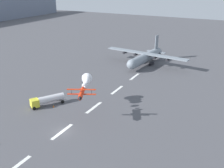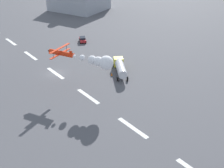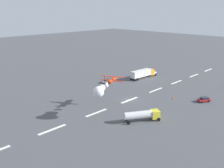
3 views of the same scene
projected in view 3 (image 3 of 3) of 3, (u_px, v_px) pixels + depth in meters
The scene contains 15 objects.
ground_plane at pixel (130, 100), 83.48m from camera, with size 440.00×440.00×0.00m, color #4C4C51.
runway_stripe_0 at pixel (208, 70), 124.18m from camera, with size 8.00×0.90×0.01m, color white.
runway_stripe_1 at pixel (194, 76), 114.00m from camera, with size 8.00×0.90×0.01m, color white.
runway_stripe_2 at pixel (177, 82), 103.83m from camera, with size 8.00×0.90×0.01m, color white.
runway_stripe_3 at pixel (156, 90), 93.65m from camera, with size 8.00×0.90×0.01m, color white.
runway_stripe_4 at pixel (130, 100), 83.48m from camera, with size 8.00×0.90×0.01m, color white.
runway_stripe_5 at pixel (96, 113), 73.30m from camera, with size 8.00×0.90×0.01m, color white.
runway_stripe_6 at pixel (52, 130), 63.13m from camera, with size 8.00×0.90×0.01m, color white.
stunt_biplane_red at pixel (102, 89), 69.87m from camera, with size 15.29×10.00×3.06m.
semi_truck_orange at pixel (143, 73), 109.56m from camera, with size 14.79×3.57×3.70m.
fuel_tanker_truck at pixel (142, 115), 67.49m from camera, with size 9.69×7.27×2.90m.
followme_car_yellow at pixel (107, 81), 102.65m from camera, with size 4.39×2.63×1.52m.
airport_staff_sedan at pixel (204, 99), 81.79m from camera, with size 4.45×3.41×1.52m.
traffic_cone_near at pixel (173, 98), 84.63m from camera, with size 0.44×0.44×0.75m, color orange.
traffic_cone_far at pixel (136, 117), 69.76m from camera, with size 0.44×0.44×0.75m, color orange.
Camera 3 is at (59.91, 50.85, 29.29)m, focal length 40.13 mm.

